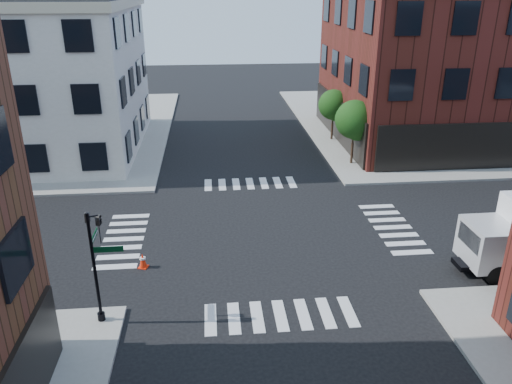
{
  "coord_description": "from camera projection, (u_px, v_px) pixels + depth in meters",
  "views": [
    {
      "loc": [
        -2.46,
        -22.87,
        11.86
      ],
      "look_at": [
        -0.32,
        -0.43,
        2.5
      ],
      "focal_mm": 35.0,
      "sensor_mm": 36.0,
      "label": 1
    }
  ],
  "objects": [
    {
      "name": "ground",
      "position": [
        261.0,
        233.0,
        25.79
      ],
      "size": [
        120.0,
        120.0,
        0.0
      ],
      "primitive_type": "plane",
      "color": "black",
      "rests_on": "ground"
    },
    {
      "name": "sidewalk_ne",
      "position": [
        460.0,
        121.0,
        46.91
      ],
      "size": [
        30.0,
        30.0,
        0.15
      ],
      "primitive_type": "cube",
      "color": "gray",
      "rests_on": "ground"
    },
    {
      "name": "building_ne",
      "position": [
        495.0,
        64.0,
        39.99
      ],
      "size": [
        25.0,
        16.0,
        12.0
      ],
      "primitive_type": "cube",
      "color": "#431710",
      "rests_on": "ground"
    },
    {
      "name": "tree_near",
      "position": [
        355.0,
        122.0,
        34.41
      ],
      "size": [
        2.69,
        2.69,
        4.49
      ],
      "color": "black",
      "rests_on": "ground"
    },
    {
      "name": "tree_far",
      "position": [
        334.0,
        106.0,
        40.04
      ],
      "size": [
        2.43,
        2.43,
        4.07
      ],
      "color": "black",
      "rests_on": "ground"
    },
    {
      "name": "signal_pole",
      "position": [
        96.0,
        255.0,
        17.96
      ],
      "size": [
        1.29,
        1.24,
        4.6
      ],
      "color": "black",
      "rests_on": "ground"
    },
    {
      "name": "traffic_cone",
      "position": [
        143.0,
        261.0,
        22.53
      ],
      "size": [
        0.5,
        0.5,
        0.73
      ],
      "rotation": [
        0.0,
        0.0,
        -0.32
      ],
      "color": "#FE290B",
      "rests_on": "ground"
    }
  ]
}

